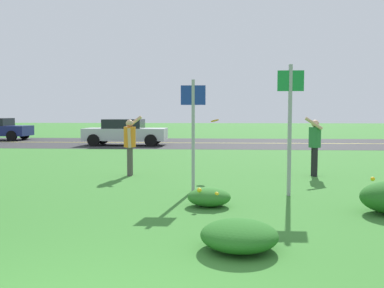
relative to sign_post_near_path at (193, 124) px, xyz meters
name	(u,v)px	position (x,y,z in m)	size (l,w,h in m)	color
ground_plane	(183,167)	(-0.62, 4.44, -1.55)	(120.00, 120.00, 0.00)	#387A2D
highway_strip	(199,143)	(-0.62, 15.63, -1.54)	(120.00, 8.94, 0.01)	#2D2D30
highway_center_stripe	(199,143)	(-0.62, 15.63, -1.54)	(120.00, 0.16, 0.00)	yellow
daylily_clump_front_right	(209,197)	(0.40, -1.54, -1.37)	(0.84, 0.72, 0.40)	#2D7526
daylily_clump_mid_right	(239,235)	(0.87, -4.13, -1.36)	(1.03, 1.09, 0.38)	#23661E
sign_post_near_path	(193,124)	(0.00, 0.00, 0.00)	(0.56, 0.10, 2.55)	#93969B
sign_post_by_roadside	(290,117)	(2.12, -0.36, 0.16)	(0.56, 0.10, 2.84)	#93969B
person_thrower_orange_shirt	(130,142)	(-1.97, 2.35, -0.58)	(0.50, 0.50, 1.73)	orange
person_catcher_green_shirt	(315,142)	(3.30, 2.59, -0.58)	(0.51, 0.50, 1.70)	#287038
frisbee_orange	(215,121)	(0.46, 2.67, 0.03)	(0.24, 0.24, 0.11)	orange
car_silver_center_left	(125,132)	(-4.63, 13.62, -0.81)	(4.50, 2.00, 1.45)	#B7BABF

